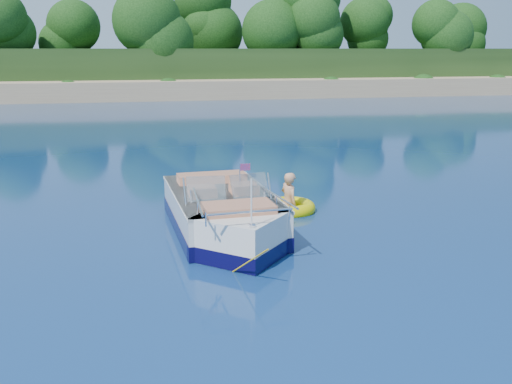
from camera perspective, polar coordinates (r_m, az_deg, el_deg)
ground at (r=11.94m, az=-7.18°, el=-5.54°), size 160.00×160.00×0.00m
shoreline at (r=75.06m, az=-11.30°, el=11.58°), size 170.00×59.00×6.00m
treeline at (r=52.26m, az=-11.17°, el=15.60°), size 150.00×7.12×8.19m
motorboat at (r=12.59m, az=-3.12°, el=-2.54°), size 2.39×5.99×1.99m
tow_tube at (r=14.46m, az=3.40°, el=-1.56°), size 1.72×1.72×0.34m
boy at (r=14.40m, az=3.16°, el=-1.99°), size 0.66×0.93×1.67m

